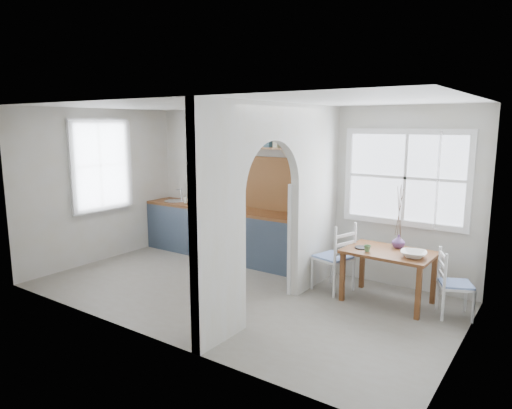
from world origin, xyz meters
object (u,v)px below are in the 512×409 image
Objects in this scene: vase at (399,241)px; chair_left at (333,256)px; chair_right at (456,284)px; kettle at (300,212)px; dining_table at (388,277)px.

chair_left is at bearing -164.97° from vase.
chair_right is 3.72× the size of kettle.
kettle is (-1.50, 0.28, 0.66)m from dining_table.
chair_left is 1.63m from chair_right.
chair_right reaches higher than dining_table.
dining_table is 6.23× the size of vase.
chair_left is at bearing -36.59° from kettle.
chair_right is at bearing -14.16° from vase.
vase is at bearing 79.71° from dining_table.
chair_right is at bearing 3.75° from dining_table.
dining_table is at bearing -102.58° from vase.
kettle is 1.57m from vase.
chair_right is (1.63, 0.03, -0.08)m from chair_left.
kettle reaches higher than vase.
vase is at bearing 120.80° from chair_left.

